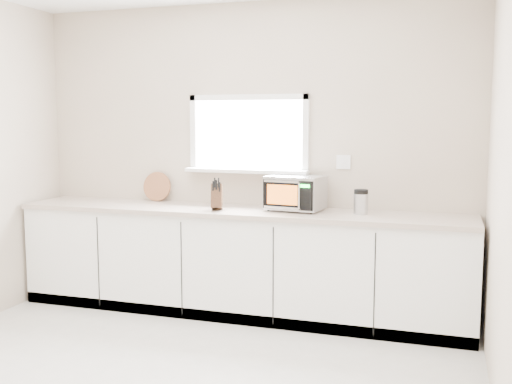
% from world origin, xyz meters
% --- Properties ---
extents(back_wall, '(4.00, 0.17, 2.70)m').
position_xyz_m(back_wall, '(0.00, 2.00, 1.36)').
color(back_wall, beige).
rests_on(back_wall, ground).
extents(cabinets, '(3.92, 0.60, 0.88)m').
position_xyz_m(cabinets, '(0.00, 1.70, 0.44)').
color(cabinets, white).
rests_on(cabinets, ground).
extents(countertop, '(3.92, 0.64, 0.04)m').
position_xyz_m(countertop, '(0.00, 1.69, 0.90)').
color(countertop, beige).
rests_on(countertop, cabinets).
extents(microwave, '(0.49, 0.42, 0.29)m').
position_xyz_m(microwave, '(0.48, 1.77, 1.07)').
color(microwave, black).
rests_on(microwave, countertop).
extents(knife_block, '(0.14, 0.21, 0.28)m').
position_xyz_m(knife_block, '(-0.15, 1.58, 1.04)').
color(knife_block, '#4D311B').
rests_on(knife_block, countertop).
extents(cutting_board, '(0.27, 0.07, 0.27)m').
position_xyz_m(cutting_board, '(-0.89, 1.94, 1.06)').
color(cutting_board, '#A2613E').
rests_on(cutting_board, countertop).
extents(coffee_grinder, '(0.12, 0.12, 0.20)m').
position_xyz_m(coffee_grinder, '(1.04, 1.73, 1.02)').
color(coffee_grinder, '#AEB0B5').
rests_on(coffee_grinder, countertop).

